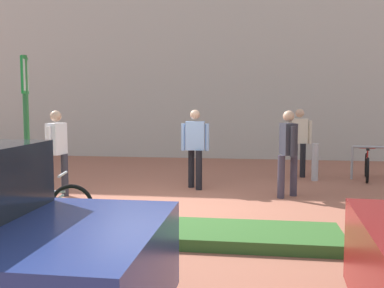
{
  "coord_description": "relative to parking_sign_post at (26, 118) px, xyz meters",
  "views": [
    {
      "loc": [
        1.54,
        -7.63,
        1.88
      ],
      "look_at": [
        0.28,
        1.32,
        1.03
      ],
      "focal_mm": 41.61,
      "sensor_mm": 36.0,
      "label": 1
    }
  ],
  "objects": [
    {
      "name": "person_shirt_blue",
      "position": [
        1.94,
        3.57,
        -0.67
      ],
      "size": [
        0.61,
        0.39,
        1.72
      ],
      "color": "black",
      "rests_on": "ground"
    },
    {
      "name": "person_suited_dark",
      "position": [
        3.88,
        2.96,
        -0.67
      ],
      "size": [
        0.4,
        0.59,
        1.72
      ],
      "color": "#383342",
      "rests_on": "ground"
    },
    {
      "name": "planter_strip",
      "position": [
        0.9,
        0.0,
        -1.58
      ],
      "size": [
        7.0,
        1.1,
        0.16
      ],
      "primitive_type": "cube",
      "color": "#336028",
      "rests_on": "ground"
    },
    {
      "name": "parking_sign_post",
      "position": [
        0.0,
        0.0,
        0.0
      ],
      "size": [
        0.13,
        0.35,
        2.54
      ],
      "color": "#2D7238",
      "rests_on": "ground"
    },
    {
      "name": "person_casual_tan",
      "position": [
        4.33,
        5.51,
        -0.67
      ],
      "size": [
        0.61,
        0.36,
        1.72
      ],
      "color": "black",
      "rests_on": "ground"
    },
    {
      "name": "bike_at_sign",
      "position": [
        0.01,
        0.22,
        -1.31
      ],
      "size": [
        1.67,
        0.45,
        0.86
      ],
      "color": "black",
      "rests_on": "ground"
    },
    {
      "name": "bollard_steel",
      "position": [
        4.66,
        4.94,
        -1.21
      ],
      "size": [
        0.16,
        0.16,
        0.9
      ],
      "primitive_type": "cylinder",
      "color": "#ADADB2",
      "rests_on": "ground"
    },
    {
      "name": "building_facade",
      "position": [
        1.68,
        9.46,
        3.34
      ],
      "size": [
        28.0,
        1.2,
        10.0
      ],
      "primitive_type": "cube",
      "color": "#B2ADA3",
      "rests_on": "ground"
    },
    {
      "name": "person_shirt_white",
      "position": [
        -0.66,
        2.37,
        -0.67
      ],
      "size": [
        0.38,
        0.6,
        1.72
      ],
      "color": "#2D2D38",
      "rests_on": "ground"
    },
    {
      "name": "ground_plane",
      "position": [
        1.68,
        1.7,
        -1.66
      ],
      "size": [
        60.0,
        60.0,
        0.0
      ],
      "primitive_type": "plane",
      "color": "#9E5B47"
    }
  ]
}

